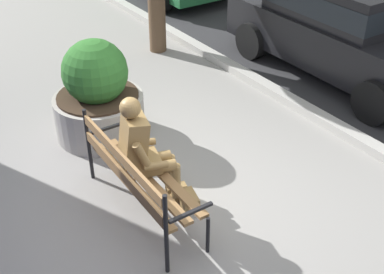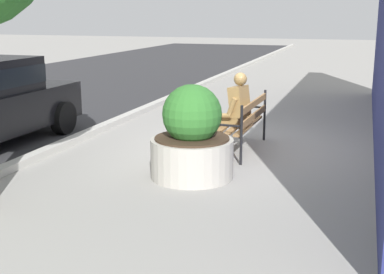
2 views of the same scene
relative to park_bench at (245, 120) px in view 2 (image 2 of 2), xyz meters
The scene contains 5 objects.
ground_plane 0.58m from the park_bench, 72.76° to the left, with size 80.00×80.00×0.00m, color gray.
curb_stone 3.14m from the park_bench, 88.82° to the left, with size 60.00×0.20×0.12m, color #B2AFA8.
park_bench is the anchor object (origin of this frame).
bronze_statue_seated 0.26m from the park_bench, 113.27° to the left, with size 0.78×0.80×1.37m.
concrete_planter 1.77m from the park_bench, 167.18° to the left, with size 1.20×1.20×1.36m.
Camera 2 is at (-8.82, -2.10, 2.35)m, focal length 49.62 mm.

